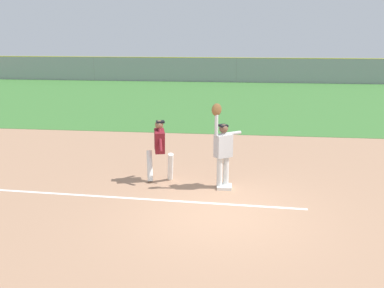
# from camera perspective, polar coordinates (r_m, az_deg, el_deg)

# --- Properties ---
(ground_plane) EXTENTS (77.68, 77.68, 0.00)m
(ground_plane) POSITION_cam_1_polar(r_m,az_deg,el_deg) (9.65, 4.00, -9.48)
(ground_plane) COLOR tan
(outfield_grass) EXTENTS (48.65, 18.55, 0.01)m
(outfield_grass) POSITION_cam_1_polar(r_m,az_deg,el_deg) (26.03, 5.79, 6.09)
(outfield_grass) COLOR #3D7533
(outfield_grass) RESTS_ON ground_plane
(chalk_foul_line) EXTENTS (11.99, 0.62, 0.01)m
(chalk_foul_line) POSITION_cam_1_polar(r_m,az_deg,el_deg) (11.18, -16.83, -6.58)
(chalk_foul_line) COLOR white
(chalk_foul_line) RESTS_ON ground_plane
(first_base) EXTENTS (0.39, 0.39, 0.08)m
(first_base) POSITION_cam_1_polar(r_m,az_deg,el_deg) (11.14, 4.45, -5.85)
(first_base) COLOR white
(first_base) RESTS_ON ground_plane
(fielder) EXTENTS (0.80, 0.60, 2.28)m
(fielder) POSITION_cam_1_polar(r_m,az_deg,el_deg) (10.85, 4.21, -0.40)
(fielder) COLOR silver
(fielder) RESTS_ON ground_plane
(runner) EXTENTS (0.84, 0.84, 1.72)m
(runner) POSITION_cam_1_polar(r_m,az_deg,el_deg) (11.38, -4.45, -0.32)
(runner) COLOR white
(runner) RESTS_ON ground_plane
(baseball) EXTENTS (0.07, 0.07, 0.07)m
(baseball) POSITION_cam_1_polar(r_m,az_deg,el_deg) (10.88, 2.90, 4.49)
(baseball) COLOR white
(outfield_fence) EXTENTS (48.73, 0.08, 2.04)m
(outfield_fence) POSITION_cam_1_polar(r_m,az_deg,el_deg) (35.12, 6.10, 10.04)
(outfield_fence) COLOR #93999E
(outfield_fence) RESTS_ON ground_plane
(parked_car_blue) EXTENTS (4.48, 2.27, 1.25)m
(parked_car_blue) POSITION_cam_1_polar(r_m,az_deg,el_deg) (37.79, -0.31, 9.94)
(parked_car_blue) COLOR #23389E
(parked_car_blue) RESTS_ON ground_plane
(parked_car_red) EXTENTS (4.46, 2.23, 1.25)m
(parked_car_red) POSITION_cam_1_polar(r_m,az_deg,el_deg) (37.89, 7.86, 9.82)
(parked_car_red) COLOR #B21E1E
(parked_car_red) RESTS_ON ground_plane
(parked_car_silver) EXTENTS (4.46, 2.23, 1.25)m
(parked_car_silver) POSITION_cam_1_polar(r_m,az_deg,el_deg) (38.61, 15.60, 9.51)
(parked_car_silver) COLOR #B7B7BC
(parked_car_silver) RESTS_ON ground_plane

